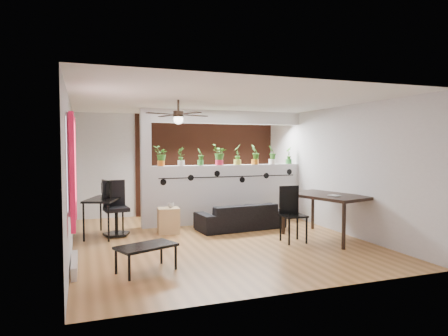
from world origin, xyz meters
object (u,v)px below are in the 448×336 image
Objects in this scene: potted_plant_4 at (237,154)px; sofa at (240,217)px; potted_plant_0 at (161,155)px; office_chair at (116,212)px; potted_plant_5 at (255,154)px; dining_table at (327,199)px; coffee_table at (146,248)px; computer_desk at (104,202)px; potted_plant_6 at (272,154)px; potted_plant_7 at (289,155)px; potted_plant_2 at (200,156)px; folding_chair at (291,209)px; potted_plant_3 at (219,154)px; cube_shelf at (168,220)px; cup at (171,205)px; potted_plant_1 at (181,156)px; ceiling_fan at (178,116)px.

potted_plant_4 reaches higher than sofa.
potted_plant_0 is 1.60m from office_chair.
office_chair is (-1.02, -0.55, -1.11)m from potted_plant_0.
dining_table is (0.56, -2.15, -0.83)m from potted_plant_5.
coffee_table is (-3.05, -3.07, -1.25)m from potted_plant_5.
potted_plant_6 is at bearing 7.24° from computer_desk.
potted_plant_7 reaches higher than coffee_table.
potted_plant_2 is 2.60m from folding_chair.
potted_plant_3 is at bearing -80.11° from sofa.
cube_shelf is 0.44× the size of computer_desk.
folding_chair is at bearing -71.95° from potted_plant_3.
potted_plant_2 is at bearing 41.84° from cube_shelf.
folding_chair reaches higher than cup.
potted_plant_3 reaches higher than potted_plant_4.
potted_plant_1 reaches higher than computer_desk.
office_chair is at bearing -171.68° from potted_plant_6.
potted_plant_6 is at bearing 180.00° from potted_plant_7.
cup is (-2.19, -0.69, -1.02)m from potted_plant_5.
potted_plant_5 reaches higher than potted_plant_2.
cube_shelf is 1.07m from office_chair.
ceiling_fan reaches higher than cup.
sofa is at bearing -26.59° from potted_plant_0.
ceiling_fan reaches higher than potted_plant_7.
dining_table is (1.25, -1.36, 0.50)m from sofa.
cup is at bearing -84.51° from potted_plant_0.
potted_plant_2 is at bearing 39.31° from cup.
potted_plant_1 is 0.90× the size of potted_plant_5.
potted_plant_4 is (0.90, -0.00, 0.04)m from potted_plant_2.
potted_plant_1 reaches higher than potted_plant_7.
ceiling_fan is at bearing 27.13° from sofa.
dining_table reaches higher than cube_shelf.
folding_chair reaches higher than coffee_table.
cup is (-3.09, -0.69, -1.00)m from potted_plant_7.
potted_plant_6 is at bearing -150.83° from sofa.
ceiling_fan is 2.69× the size of potted_plant_0.
potted_plant_7 is (1.35, 0.00, -0.03)m from potted_plant_4.
computer_desk is at bearing -170.64° from potted_plant_4.
potted_plant_7 is (2.71, 0.00, -0.00)m from potted_plant_1.
ceiling_fan is at bearing -87.69° from cube_shelf.
potted_plant_3 is 2.73m from dining_table.
computer_desk is at bearing -11.21° from sofa.
sofa is at bearing -131.21° from potted_plant_5.
computer_desk is 0.30m from office_chair.
potted_plant_5 is at bearing 17.37° from cup.
computer_desk is (-2.59, -0.50, -0.92)m from potted_plant_3.
ceiling_fan reaches higher than office_chair.
office_chair reaches higher than cube_shelf.
dining_table reaches higher than sofa.
dining_table is at bearing -86.97° from potted_plant_6.
potted_plant_7 is 0.40× the size of folding_chair.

